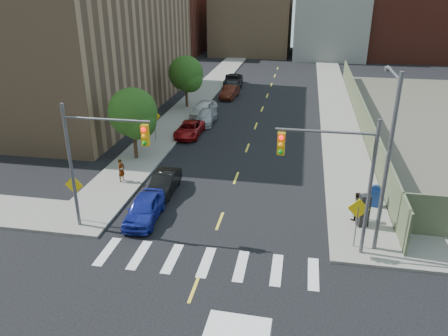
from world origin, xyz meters
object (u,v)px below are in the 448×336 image
at_px(parked_car_black, 164,183).
at_px(pedestrian_west, 121,170).
at_px(parked_car_silver, 206,117).
at_px(parked_car_maroon, 230,92).
at_px(parked_car_white, 203,109).
at_px(parked_car_grey, 233,80).
at_px(parked_car_blue, 144,209).
at_px(mailbox, 375,196).
at_px(pedestrian_east, 356,206).
at_px(parked_car_red, 189,129).
at_px(payphone, 364,210).

height_order(parked_car_black, pedestrian_west, pedestrian_west).
bearing_deg(parked_car_silver, parked_car_maroon, 86.59).
xyz_separation_m(parked_car_white, parked_car_grey, (0.61, 14.67, -0.08)).
distance_m(parked_car_blue, parked_car_black, 3.58).
height_order(mailbox, pedestrian_east, pedestrian_east).
height_order(parked_car_silver, pedestrian_east, pedestrian_east).
bearing_deg(pedestrian_east, mailbox, -144.59).
relative_size(mailbox, pedestrian_east, 0.81).
bearing_deg(parked_car_maroon, pedestrian_west, -92.00).
distance_m(parked_car_black, pedestrian_west, 3.31).
bearing_deg(mailbox, pedestrian_east, -108.99).
relative_size(parked_car_black, mailbox, 2.92).
xyz_separation_m(parked_car_blue, parked_car_red, (-1.18, 14.68, -0.09)).
relative_size(parked_car_black, parked_car_maroon, 0.93).
bearing_deg(parked_car_grey, mailbox, -71.97).
bearing_deg(parked_car_blue, parked_car_silver, 88.53).
height_order(parked_car_red, parked_car_silver, parked_car_silver).
bearing_deg(parked_car_silver, parked_car_black, -87.74).
bearing_deg(parked_car_maroon, parked_car_black, -84.53).
xyz_separation_m(parked_car_silver, parked_car_maroon, (0.60, 10.13, 0.06)).
relative_size(parked_car_silver, payphone, 2.37).
bearing_deg(parked_car_blue, parked_car_grey, 87.84).
bearing_deg(mailbox, payphone, -95.60).
bearing_deg(parked_car_red, parked_car_grey, 88.53).
xyz_separation_m(parked_car_white, parked_car_maroon, (1.30, 8.07, -0.09)).
bearing_deg(parked_car_silver, parked_car_red, -98.75).
bearing_deg(parked_car_grey, parked_car_white, -97.73).
relative_size(parked_car_maroon, pedestrian_west, 2.69).
distance_m(parked_car_black, parked_car_maroon, 25.15).
relative_size(parked_car_silver, parked_car_white, 0.95).
relative_size(parked_car_white, pedestrian_east, 2.77).
xyz_separation_m(parked_car_blue, parked_car_grey, (-0.67, 35.33, -0.00)).
distance_m(parked_car_grey, mailbox, 34.38).
bearing_deg(parked_car_red, pedestrian_west, -101.02).
distance_m(mailbox, payphone, 2.67).
xyz_separation_m(parked_car_red, parked_car_grey, (0.51, 20.65, 0.09)).
xyz_separation_m(parked_car_blue, parked_car_white, (-1.28, 20.66, 0.08)).
bearing_deg(payphone, parked_car_grey, 91.23).
bearing_deg(mailbox, parked_car_white, 145.24).
relative_size(parked_car_white, parked_car_maroon, 1.09).
bearing_deg(parked_car_grey, payphone, -74.88).
distance_m(parked_car_maroon, mailbox, 28.12).
distance_m(parked_car_maroon, payphone, 29.96).
xyz_separation_m(parked_car_black, parked_car_grey, (-0.69, 31.75, 0.05)).
relative_size(parked_car_red, parked_car_maroon, 1.04).
distance_m(parked_car_silver, pedestrian_west, 14.45).
height_order(parked_car_black, mailbox, mailbox).
height_order(parked_car_black, parked_car_white, parked_car_white).
xyz_separation_m(parked_car_black, pedestrian_east, (11.68, -1.70, 0.33)).
bearing_deg(pedestrian_east, parked_car_white, -75.88).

